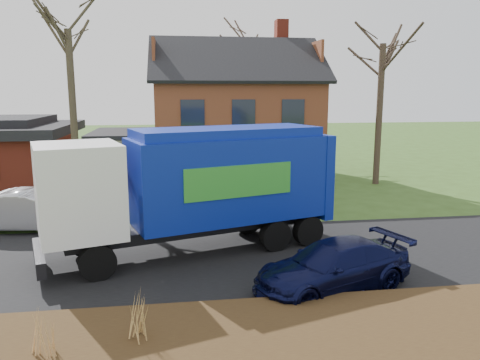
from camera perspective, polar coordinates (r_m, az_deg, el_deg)
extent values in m
plane|color=#314B19|center=(14.63, -1.44, -9.46)|extent=(120.00, 120.00, 0.00)
cube|color=black|center=(14.62, -1.44, -9.42)|extent=(80.00, 7.00, 0.02)
cube|color=#301D10|center=(9.80, 2.36, -19.29)|extent=(80.00, 3.50, 0.30)
cube|color=#BFB69A|center=(28.11, -0.70, 3.19)|extent=(9.00, 7.50, 2.70)
cube|color=#552E18|center=(27.88, -0.72, 8.80)|extent=(9.00, 7.50, 2.80)
cube|color=#9A3121|center=(29.58, 5.05, 17.34)|extent=(0.70, 0.90, 1.60)
cube|color=#BFB69A|center=(27.52, -13.49, 2.62)|extent=(3.50, 5.50, 2.60)
cube|color=black|center=(27.36, -13.62, 5.57)|extent=(3.90, 5.90, 0.24)
cylinder|color=black|center=(13.40, -17.00, -9.58)|extent=(1.06, 0.63, 1.01)
cylinder|color=black|center=(15.32, -18.18, -7.08)|extent=(1.06, 0.63, 1.01)
cylinder|color=black|center=(15.13, 4.29, -6.77)|extent=(1.06, 0.63, 1.01)
cylinder|color=black|center=(16.86, 0.83, -4.90)|extent=(1.06, 0.63, 1.01)
cylinder|color=black|center=(15.78, 8.29, -6.12)|extent=(1.06, 0.63, 1.01)
cylinder|color=black|center=(17.43, 4.56, -4.40)|extent=(1.06, 0.63, 1.01)
cube|color=black|center=(15.05, -4.75, -5.61)|extent=(8.31, 3.63, 0.34)
cube|color=white|center=(13.86, -19.05, -1.18)|extent=(2.86, 2.99, 2.62)
cube|color=black|center=(13.76, -23.49, -0.95)|extent=(0.72, 2.06, 0.87)
cube|color=black|center=(14.25, -23.30, -8.65)|extent=(0.96, 2.39, 0.44)
cube|color=navy|center=(15.04, -1.56, 0.31)|extent=(6.56, 4.16, 2.62)
cube|color=navy|center=(14.84, -1.59, 5.85)|extent=(6.19, 3.79, 0.29)
cube|color=navy|center=(16.57, 8.45, 0.83)|extent=(1.07, 2.46, 2.81)
cube|color=#2D892C|center=(13.86, -0.03, -0.17)|extent=(3.34, 1.09, 0.97)
cube|color=#2D892C|center=(16.09, -3.83, 1.33)|extent=(3.34, 1.09, 0.97)
imported|color=#B0B2B8|center=(18.85, -24.01, -3.41)|extent=(4.65, 2.03, 1.49)
imported|color=black|center=(12.45, 11.28, -10.26)|extent=(4.69, 3.13, 1.26)
cylinder|color=#403626|center=(23.17, -19.64, 7.30)|extent=(0.32, 0.32, 7.81)
cylinder|color=#3D2F25|center=(26.63, 16.61, 7.55)|extent=(0.34, 0.34, 7.54)
cylinder|color=#423127|center=(34.66, 1.04, 9.26)|extent=(0.32, 0.32, 8.30)
cone|color=tan|center=(9.66, -22.78, -16.60)|extent=(0.04, 0.04, 0.90)
cone|color=tan|center=(9.70, -23.67, -16.55)|extent=(0.04, 0.04, 0.90)
cone|color=tan|center=(9.62, -21.87, -16.64)|extent=(0.04, 0.04, 0.90)
cone|color=tan|center=(9.76, -22.59, -16.28)|extent=(0.04, 0.04, 0.90)
cone|color=tan|center=(9.56, -22.96, -16.92)|extent=(0.04, 0.04, 0.90)
cone|color=tan|center=(9.65, -12.19, -16.04)|extent=(0.04, 0.04, 0.89)
cone|color=tan|center=(9.66, -13.05, -16.04)|extent=(0.04, 0.04, 0.89)
cone|color=tan|center=(9.64, -11.32, -16.03)|extent=(0.04, 0.04, 0.89)
cone|color=tan|center=(9.75, -12.14, -15.74)|extent=(0.04, 0.04, 0.89)
cone|color=tan|center=(9.55, -12.23, -16.34)|extent=(0.04, 0.04, 0.89)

